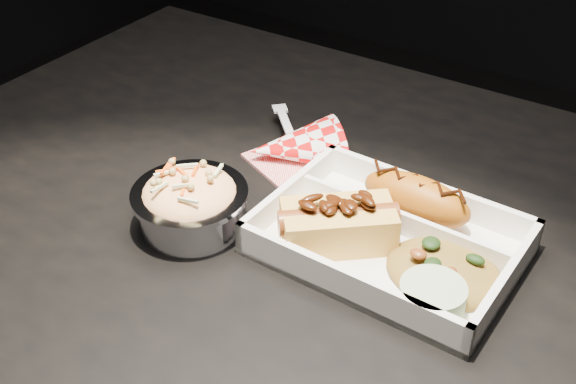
{
  "coord_description": "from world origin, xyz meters",
  "views": [
    {
      "loc": [
        0.25,
        -0.52,
        1.23
      ],
      "look_at": [
        -0.07,
        -0.03,
        0.81
      ],
      "focal_mm": 45.0,
      "sensor_mm": 36.0,
      "label": 1
    }
  ],
  "objects_px": {
    "dining_table": "(355,308)",
    "foil_coleslaw_cup": "(190,201)",
    "fried_pastry": "(416,198)",
    "hotdog": "(338,222)",
    "napkin_fork": "(294,147)",
    "food_tray": "(389,242)"
  },
  "relations": [
    {
      "from": "fried_pastry",
      "to": "napkin_fork",
      "type": "relative_size",
      "value": 0.78
    },
    {
      "from": "dining_table",
      "to": "foil_coleslaw_cup",
      "type": "height_order",
      "value": "foil_coleslaw_cup"
    },
    {
      "from": "food_tray",
      "to": "fried_pastry",
      "type": "bearing_deg",
      "value": 90.0
    },
    {
      "from": "napkin_fork",
      "to": "food_tray",
      "type": "bearing_deg",
      "value": 17.43
    },
    {
      "from": "food_tray",
      "to": "fried_pastry",
      "type": "distance_m",
      "value": 0.06
    },
    {
      "from": "fried_pastry",
      "to": "hotdog",
      "type": "xyz_separation_m",
      "value": [
        -0.05,
        -0.08,
        0.0
      ]
    },
    {
      "from": "fried_pastry",
      "to": "food_tray",
      "type": "bearing_deg",
      "value": -91.74
    },
    {
      "from": "hotdog",
      "to": "napkin_fork",
      "type": "relative_size",
      "value": 0.8
    },
    {
      "from": "dining_table",
      "to": "hotdog",
      "type": "bearing_deg",
      "value": -134.3
    },
    {
      "from": "dining_table",
      "to": "fried_pastry",
      "type": "xyz_separation_m",
      "value": [
        0.03,
        0.06,
        0.12
      ]
    },
    {
      "from": "food_tray",
      "to": "foil_coleslaw_cup",
      "type": "relative_size",
      "value": 2.1
    },
    {
      "from": "dining_table",
      "to": "food_tray",
      "type": "distance_m",
      "value": 0.11
    },
    {
      "from": "dining_table",
      "to": "foil_coleslaw_cup",
      "type": "bearing_deg",
      "value": -156.78
    },
    {
      "from": "dining_table",
      "to": "foil_coleslaw_cup",
      "type": "distance_m",
      "value": 0.22
    },
    {
      "from": "fried_pastry",
      "to": "hotdog",
      "type": "height_order",
      "value": "hotdog"
    },
    {
      "from": "fried_pastry",
      "to": "dining_table",
      "type": "bearing_deg",
      "value": -115.82
    },
    {
      "from": "hotdog",
      "to": "napkin_fork",
      "type": "xyz_separation_m",
      "value": [
        -0.13,
        0.12,
        -0.02
      ]
    },
    {
      "from": "food_tray",
      "to": "fried_pastry",
      "type": "height_order",
      "value": "fried_pastry"
    },
    {
      "from": "hotdog",
      "to": "foil_coleslaw_cup",
      "type": "height_order",
      "value": "foil_coleslaw_cup"
    },
    {
      "from": "hotdog",
      "to": "napkin_fork",
      "type": "distance_m",
      "value": 0.17
    },
    {
      "from": "fried_pastry",
      "to": "foil_coleslaw_cup",
      "type": "xyz_separation_m",
      "value": [
        -0.19,
        -0.13,
        0.0
      ]
    },
    {
      "from": "napkin_fork",
      "to": "fried_pastry",
      "type": "bearing_deg",
      "value": 33.66
    }
  ]
}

